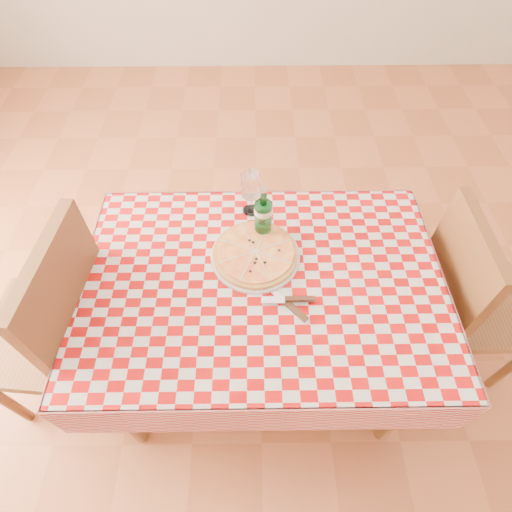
{
  "coord_description": "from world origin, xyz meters",
  "views": [
    {
      "loc": [
        -0.03,
        -0.8,
        1.93
      ],
      "look_at": [
        -0.02,
        0.06,
        0.82
      ],
      "focal_mm": 28.0,
      "sensor_mm": 36.0,
      "label": 1
    }
  ],
  "objects_px": {
    "pizza_plate": "(255,253)",
    "wine_glass": "(251,194)",
    "water_bottle": "(263,213)",
    "chair_far": "(58,324)",
    "chair_near": "(467,295)",
    "dining_table": "(262,294)"
  },
  "relations": [
    {
      "from": "chair_far",
      "to": "wine_glass",
      "type": "distance_m",
      "value": 0.88
    },
    {
      "from": "dining_table",
      "to": "water_bottle",
      "type": "relative_size",
      "value": 5.01
    },
    {
      "from": "dining_table",
      "to": "wine_glass",
      "type": "height_order",
      "value": "wine_glass"
    },
    {
      "from": "dining_table",
      "to": "wine_glass",
      "type": "distance_m",
      "value": 0.39
    },
    {
      "from": "chair_far",
      "to": "pizza_plate",
      "type": "xyz_separation_m",
      "value": [
        0.74,
        0.18,
        0.19
      ]
    },
    {
      "from": "chair_far",
      "to": "water_bottle",
      "type": "bearing_deg",
      "value": -153.8
    },
    {
      "from": "pizza_plate",
      "to": "chair_far",
      "type": "bearing_deg",
      "value": -166.37
    },
    {
      "from": "chair_far",
      "to": "pizza_plate",
      "type": "height_order",
      "value": "chair_far"
    },
    {
      "from": "pizza_plate",
      "to": "wine_glass",
      "type": "bearing_deg",
      "value": 93.72
    },
    {
      "from": "chair_near",
      "to": "pizza_plate",
      "type": "height_order",
      "value": "chair_near"
    },
    {
      "from": "chair_near",
      "to": "pizza_plate",
      "type": "xyz_separation_m",
      "value": [
        -0.87,
        0.04,
        0.24
      ]
    },
    {
      "from": "chair_far",
      "to": "wine_glass",
      "type": "height_order",
      "value": "chair_far"
    },
    {
      "from": "water_bottle",
      "to": "wine_glass",
      "type": "xyz_separation_m",
      "value": [
        -0.05,
        0.13,
        -0.02
      ]
    },
    {
      "from": "water_bottle",
      "to": "chair_near",
      "type": "bearing_deg",
      "value": -10.25
    },
    {
      "from": "pizza_plate",
      "to": "water_bottle",
      "type": "relative_size",
      "value": 1.38
    },
    {
      "from": "chair_far",
      "to": "dining_table",
      "type": "bearing_deg",
      "value": -168.56
    },
    {
      "from": "chair_near",
      "to": "pizza_plate",
      "type": "distance_m",
      "value": 0.9
    },
    {
      "from": "chair_far",
      "to": "wine_glass",
      "type": "bearing_deg",
      "value": -144.6
    },
    {
      "from": "chair_far",
      "to": "pizza_plate",
      "type": "bearing_deg",
      "value": -160.75
    },
    {
      "from": "chair_near",
      "to": "pizza_plate",
      "type": "bearing_deg",
      "value": 176.89
    },
    {
      "from": "chair_far",
      "to": "water_bottle",
      "type": "height_order",
      "value": "chair_far"
    },
    {
      "from": "chair_near",
      "to": "wine_glass",
      "type": "relative_size",
      "value": 4.97
    }
  ]
}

